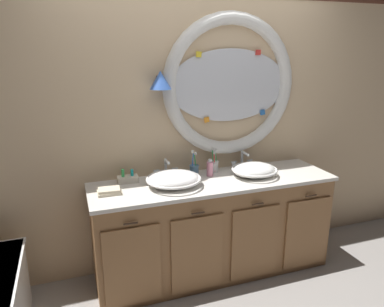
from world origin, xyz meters
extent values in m
plane|color=gray|center=(0.00, 0.00, 0.00)|extent=(14.00, 14.00, 0.00)
cube|color=#D6B78E|center=(0.00, 0.59, 1.30)|extent=(6.40, 0.08, 2.60)
ellipsoid|color=silver|center=(0.32, 0.54, 1.57)|extent=(1.09, 0.02, 0.61)
torus|color=silver|center=(0.32, 0.53, 1.57)|extent=(1.20, 0.11, 1.20)
cube|color=orange|center=(0.86, 0.52, 1.58)|extent=(0.05, 0.01, 0.05)
cube|color=red|center=(0.57, 0.52, 1.84)|extent=(0.04, 0.01, 0.04)
cube|color=yellow|center=(0.03, 0.52, 1.83)|extent=(0.05, 0.01, 0.05)
cube|color=silver|center=(-0.22, 0.52, 1.58)|extent=(0.05, 0.01, 0.05)
cube|color=orange|center=(0.11, 0.52, 1.29)|extent=(0.05, 0.01, 0.05)
cube|color=#2866B7|center=(0.64, 0.52, 1.33)|extent=(0.05, 0.01, 0.05)
cylinder|color=#4C3823|center=(-0.31, 0.51, 1.66)|extent=(0.02, 0.09, 0.02)
cone|color=blue|center=(-0.31, 0.46, 1.64)|extent=(0.17, 0.17, 0.14)
cube|color=olive|center=(0.08, 0.28, 0.41)|extent=(1.98, 0.55, 0.81)
cube|color=silver|center=(0.08, 0.28, 0.83)|extent=(2.01, 0.58, 0.03)
cube|color=silver|center=(0.08, 0.54, 0.75)|extent=(1.98, 0.02, 0.11)
cube|color=olive|center=(-0.66, -0.01, 0.36)|extent=(0.42, 0.02, 0.62)
cylinder|color=#422D1E|center=(-0.66, -0.02, 0.71)|extent=(0.10, 0.01, 0.01)
cube|color=olive|center=(-0.17, -0.01, 0.36)|extent=(0.42, 0.02, 0.62)
cylinder|color=#422D1E|center=(-0.17, -0.02, 0.71)|extent=(0.10, 0.01, 0.01)
cube|color=olive|center=(0.33, -0.01, 0.36)|extent=(0.42, 0.02, 0.62)
cylinder|color=#422D1E|center=(0.33, -0.02, 0.71)|extent=(0.10, 0.01, 0.01)
cube|color=olive|center=(0.82, -0.01, 0.36)|extent=(0.42, 0.02, 0.62)
cylinder|color=#422D1E|center=(0.82, -0.02, 0.71)|extent=(0.10, 0.01, 0.01)
ellipsoid|color=white|center=(-0.28, 0.25, 0.90)|extent=(0.41, 0.32, 0.12)
torus|color=white|center=(-0.28, 0.25, 0.90)|extent=(0.43, 0.43, 0.02)
cylinder|color=silver|center=(-0.28, 0.25, 0.90)|extent=(0.03, 0.03, 0.01)
ellipsoid|color=white|center=(0.43, 0.25, 0.90)|extent=(0.36, 0.29, 0.11)
torus|color=white|center=(0.43, 0.25, 0.90)|extent=(0.38, 0.38, 0.02)
cylinder|color=silver|center=(0.43, 0.25, 0.90)|extent=(0.03, 0.03, 0.01)
cylinder|color=silver|center=(-0.28, 0.48, 0.85)|extent=(0.05, 0.05, 0.02)
cylinder|color=silver|center=(-0.28, 0.48, 0.92)|extent=(0.02, 0.02, 0.13)
sphere|color=silver|center=(-0.28, 0.48, 0.99)|extent=(0.03, 0.03, 0.03)
cylinder|color=silver|center=(-0.28, 0.43, 0.99)|extent=(0.02, 0.10, 0.02)
cylinder|color=silver|center=(-0.36, 0.48, 0.87)|extent=(0.04, 0.04, 0.06)
cylinder|color=silver|center=(-0.20, 0.48, 0.87)|extent=(0.04, 0.04, 0.06)
cube|color=silver|center=(-0.36, 0.48, 0.91)|extent=(0.05, 0.01, 0.01)
cube|color=silver|center=(-0.20, 0.48, 0.91)|extent=(0.05, 0.01, 0.01)
cylinder|color=silver|center=(0.43, 0.48, 0.85)|extent=(0.05, 0.05, 0.02)
cylinder|color=silver|center=(0.43, 0.48, 0.93)|extent=(0.02, 0.02, 0.13)
sphere|color=silver|center=(0.43, 0.48, 0.99)|extent=(0.03, 0.03, 0.03)
cylinder|color=silver|center=(0.43, 0.42, 0.99)|extent=(0.02, 0.12, 0.02)
cylinder|color=silver|center=(0.35, 0.48, 0.87)|extent=(0.04, 0.04, 0.06)
cylinder|color=silver|center=(0.51, 0.48, 0.87)|extent=(0.04, 0.04, 0.06)
cube|color=silver|center=(0.35, 0.48, 0.91)|extent=(0.05, 0.01, 0.01)
cube|color=silver|center=(0.51, 0.48, 0.91)|extent=(0.05, 0.01, 0.01)
cylinder|color=slate|center=(-0.03, 0.45, 0.88)|extent=(0.08, 0.08, 0.08)
torus|color=slate|center=(-0.03, 0.45, 0.92)|extent=(0.08, 0.08, 0.01)
cylinder|color=green|center=(-0.02, 0.45, 0.94)|extent=(0.02, 0.03, 0.16)
cube|color=white|center=(-0.02, 0.45, 1.03)|extent=(0.02, 0.02, 0.03)
cylinder|color=blue|center=(-0.05, 0.44, 0.94)|extent=(0.02, 0.03, 0.18)
cube|color=white|center=(-0.05, 0.44, 1.05)|extent=(0.02, 0.02, 0.02)
cylinder|color=white|center=(0.16, 0.46, 0.89)|extent=(0.07, 0.07, 0.09)
torus|color=white|center=(0.16, 0.46, 0.93)|extent=(0.08, 0.08, 0.01)
cylinder|color=green|center=(0.17, 0.47, 0.93)|extent=(0.01, 0.03, 0.16)
cube|color=white|center=(0.17, 0.47, 1.02)|extent=(0.02, 0.02, 0.02)
cylinder|color=green|center=(0.15, 0.47, 0.94)|extent=(0.02, 0.02, 0.18)
cube|color=white|center=(0.15, 0.47, 1.04)|extent=(0.02, 0.02, 0.02)
cylinder|color=#E0383D|center=(0.15, 0.44, 0.93)|extent=(0.01, 0.03, 0.15)
cube|color=white|center=(0.15, 0.44, 1.02)|extent=(0.02, 0.02, 0.02)
cylinder|color=pink|center=(0.08, 0.38, 0.90)|extent=(0.05, 0.05, 0.12)
cylinder|color=silver|center=(0.08, 0.38, 0.97)|extent=(0.03, 0.03, 0.02)
cylinder|color=silver|center=(0.08, 0.36, 0.99)|extent=(0.01, 0.04, 0.01)
cube|color=beige|center=(-0.77, 0.26, 0.85)|extent=(0.17, 0.13, 0.02)
cube|color=beige|center=(-0.77, 0.26, 0.87)|extent=(0.17, 0.13, 0.02)
cube|color=beige|center=(-0.60, 0.45, 0.87)|extent=(0.16, 0.09, 0.05)
cylinder|color=green|center=(-0.63, 0.45, 0.92)|extent=(0.02, 0.02, 0.06)
cylinder|color=#19ADB2|center=(-0.56, 0.45, 0.92)|extent=(0.02, 0.02, 0.05)
camera|label=1|loc=(-1.01, -2.28, 1.87)|focal=33.68mm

